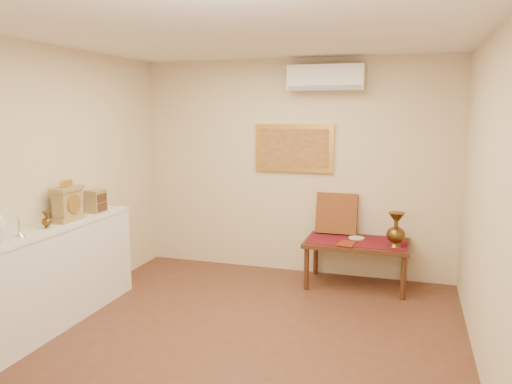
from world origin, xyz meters
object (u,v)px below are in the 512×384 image
at_px(mantel_clock, 68,203).
at_px(low_table, 357,246).
at_px(wooden_chest, 96,201).
at_px(brass_urn_tall, 396,226).
at_px(display_ledge, 60,273).

height_order(mantel_clock, low_table, mantel_clock).
distance_m(wooden_chest, low_table, 3.01).
height_order(brass_urn_tall, wooden_chest, wooden_chest).
relative_size(mantel_clock, wooden_chest, 1.68).
distance_m(brass_urn_tall, mantel_clock, 3.50).
bearing_deg(low_table, brass_urn_tall, -16.86).
xyz_separation_m(display_ledge, low_table, (2.67, 1.88, -0.01)).
relative_size(brass_urn_tall, wooden_chest, 1.93).
xyz_separation_m(brass_urn_tall, wooden_chest, (-3.10, -1.11, 0.31)).
bearing_deg(mantel_clock, brass_urn_tall, 26.58).
bearing_deg(wooden_chest, low_table, 24.99).
bearing_deg(display_ledge, wooden_chest, 89.35).
bearing_deg(mantel_clock, wooden_chest, 88.58).
height_order(display_ledge, mantel_clock, mantel_clock).
relative_size(wooden_chest, low_table, 0.20).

